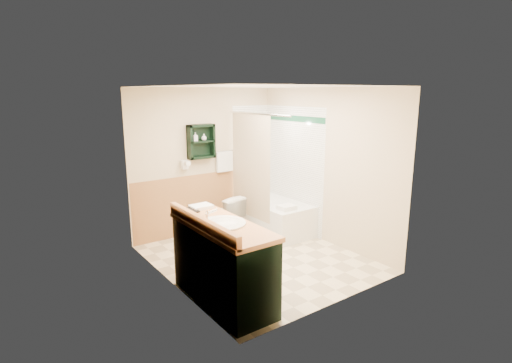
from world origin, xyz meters
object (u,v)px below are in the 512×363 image
at_px(hair_dryer, 184,165).
at_px(bathtub, 272,215).
at_px(vanity, 223,263).
at_px(soap_bottle_a, 195,139).
at_px(toilet, 224,216).
at_px(soap_bottle_b, 204,138).
at_px(wall_shelf, 201,141).
at_px(vanity_book, 183,203).

bearing_deg(hair_dryer, bathtub, -23.71).
relative_size(vanity, soap_bottle_a, 10.62).
bearing_deg(toilet, bathtub, 156.37).
xyz_separation_m(toilet, soap_bottle_a, (-0.28, 0.35, 1.25)).
relative_size(hair_dryer, toilet, 0.34).
bearing_deg(soap_bottle_b, wall_shelf, 174.02).
relative_size(wall_shelf, vanity, 0.38).
xyz_separation_m(wall_shelf, toilet, (0.18, -0.35, -1.20)).
relative_size(wall_shelf, vanity_book, 2.36).
xyz_separation_m(vanity_book, soap_bottle_b, (1.11, 1.48, 0.57)).
height_order(wall_shelf, hair_dryer, wall_shelf).
height_order(bathtub, vanity_book, vanity_book).
bearing_deg(wall_shelf, soap_bottle_a, -177.28).
relative_size(hair_dryer, vanity_book, 1.03).
xyz_separation_m(hair_dryer, toilet, (0.48, -0.38, -0.85)).
distance_m(wall_shelf, soap_bottle_b, 0.07).
distance_m(hair_dryer, bathtub, 1.72).
bearing_deg(soap_bottle_b, vanity, -114.07).
relative_size(hair_dryer, bathtub, 0.16).
bearing_deg(vanity, toilet, 58.65).
height_order(hair_dryer, toilet, hair_dryer).
height_order(vanity, vanity_book, vanity_book).
bearing_deg(bathtub, vanity, -140.94).
distance_m(wall_shelf, vanity, 2.54).
xyz_separation_m(vanity, soap_bottle_a, (0.79, 2.11, 1.14)).
bearing_deg(hair_dryer, toilet, -38.31).
bearing_deg(soap_bottle_b, hair_dryer, 175.07).
bearing_deg(wall_shelf, toilet, -63.18).
distance_m(vanity, bathtub, 2.48).
distance_m(vanity, vanity_book, 0.87).
height_order(hair_dryer, soap_bottle_a, soap_bottle_a).
relative_size(toilet, soap_bottle_b, 6.77).
xyz_separation_m(wall_shelf, soap_bottle_b, (0.05, -0.01, 0.06)).
distance_m(soap_bottle_a, soap_bottle_b, 0.15).
height_order(vanity_book, soap_bottle_a, soap_bottle_a).
xyz_separation_m(hair_dryer, soap_bottle_a, (0.19, -0.03, 0.40)).
relative_size(toilet, soap_bottle_a, 5.17).
height_order(vanity, soap_bottle_a, soap_bottle_a).
distance_m(toilet, vanity_book, 1.81).
relative_size(bathtub, soap_bottle_a, 10.97).
bearing_deg(toilet, vanity, 48.55).
bearing_deg(toilet, soap_bottle_b, -79.51).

